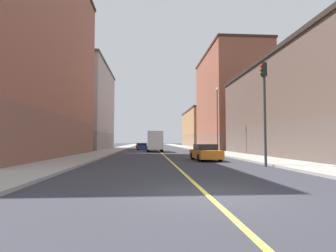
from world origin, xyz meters
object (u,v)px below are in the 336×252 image
object	(u,v)px
building_left_mid	(230,101)
building_left_far	(204,128)
traffic_light_left_near	(264,100)
car_maroon	(140,145)
street_lamp_left_near	(217,114)
box_truck	(155,141)
building_left_near	(307,108)
building_right_corner	(17,50)
building_right_midblock	(81,108)
car_blue	(142,146)
car_orange	(205,152)

from	to	relation	value
building_left_mid	building_left_far	size ratio (longest dim) A/B	0.87
traffic_light_left_near	car_maroon	distance (m)	47.94
street_lamp_left_near	box_truck	size ratio (longest dim) A/B	1.10
building_left_near	box_truck	xyz separation A→B (m)	(-15.63, 14.23, -3.49)
building_right_corner	street_lamp_left_near	distance (m)	22.99
street_lamp_left_near	car_maroon	size ratio (longest dim) A/B	2.06
building_left_far	building_left_mid	bearing A→B (deg)	-90.00
building_left_near	traffic_light_left_near	size ratio (longest dim) A/B	3.84
building_right_midblock	street_lamp_left_near	bearing A→B (deg)	-43.68
traffic_light_left_near	building_left_mid	bearing A→B (deg)	76.41
building_left_far	street_lamp_left_near	xyz separation A→B (m)	(-8.09, -48.18, -0.44)
building_left_near	building_left_far	bearing A→B (deg)	90.00
car_blue	building_left_near	bearing A→B (deg)	-54.60
car_orange	traffic_light_left_near	bearing A→B (deg)	-65.13
car_maroon	car_blue	bearing A→B (deg)	-86.11
building_left_near	building_left_far	size ratio (longest dim) A/B	1.04
building_left_near	building_right_midblock	world-z (taller)	building_right_midblock
car_orange	building_left_far	bearing A→B (deg)	78.61
building_left_near	traffic_light_left_near	bearing A→B (deg)	-131.12
building_left_far	car_blue	distance (m)	34.26
building_left_mid	car_blue	world-z (taller)	building_left_mid
box_truck	traffic_light_left_near	bearing A→B (deg)	-75.16
building_right_corner	street_lamp_left_near	world-z (taller)	building_right_corner
building_left_far	street_lamp_left_near	distance (m)	48.86
car_blue	box_truck	size ratio (longest dim) A/B	0.60
building_left_far	car_blue	size ratio (longest dim) A/B	5.62
building_left_far	building_right_midblock	size ratio (longest dim) A/B	1.17
building_right_corner	car_orange	bearing A→B (deg)	-14.47
car_maroon	box_truck	size ratio (longest dim) A/B	0.53
building_left_far	building_right_midblock	bearing A→B (deg)	-137.00
car_maroon	building_left_mid	bearing A→B (deg)	-26.33
street_lamp_left_near	car_orange	world-z (taller)	street_lamp_left_near
traffic_light_left_near	car_maroon	size ratio (longest dim) A/B	1.71
street_lamp_left_near	car_blue	xyz separation A→B (m)	(-9.70, 19.30, -4.38)
box_truck	building_left_far	bearing A→B (deg)	68.50
building_right_corner	traffic_light_left_near	xyz separation A→B (m)	(20.52, -10.40, -6.30)
building_left_near	car_maroon	bearing A→B (deg)	117.01
building_left_near	building_right_midblock	size ratio (longest dim) A/B	1.21
street_lamp_left_near	car_blue	size ratio (longest dim) A/B	1.83
car_maroon	box_truck	world-z (taller)	box_truck
car_maroon	car_orange	bearing A→B (deg)	-80.63
car_orange	car_maroon	bearing A→B (deg)	99.37
traffic_light_left_near	car_blue	size ratio (longest dim) A/B	1.52
building_left_mid	car_maroon	size ratio (longest dim) A/B	5.51
street_lamp_left_near	car_orange	bearing A→B (deg)	-109.67
street_lamp_left_near	car_maroon	distance (m)	32.72
building_left_mid	building_right_corner	size ratio (longest dim) A/B	0.84
building_left_mid	car_blue	size ratio (longest dim) A/B	4.88
building_right_midblock	car_blue	distance (m)	14.07
car_maroon	car_orange	world-z (taller)	car_orange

